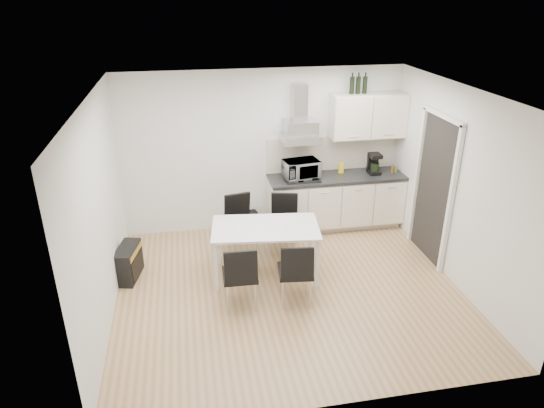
% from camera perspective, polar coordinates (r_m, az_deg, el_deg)
% --- Properties ---
extents(ground, '(4.50, 4.50, 0.00)m').
position_cam_1_polar(ground, '(6.59, 1.99, -10.03)').
color(ground, tan).
rests_on(ground, ground).
extents(wall_back, '(4.50, 0.10, 2.60)m').
position_cam_1_polar(wall_back, '(7.79, -1.02, 6.21)').
color(wall_back, silver).
rests_on(wall_back, ground).
extents(wall_front, '(4.50, 0.10, 2.60)m').
position_cam_1_polar(wall_front, '(4.27, 8.06, -10.35)').
color(wall_front, silver).
rests_on(wall_front, ground).
extents(wall_left, '(0.10, 4.00, 2.60)m').
position_cam_1_polar(wall_left, '(5.92, -19.60, -1.25)').
color(wall_left, silver).
rests_on(wall_left, ground).
extents(wall_right, '(0.10, 4.00, 2.60)m').
position_cam_1_polar(wall_right, '(6.78, 21.07, 1.74)').
color(wall_right, silver).
rests_on(wall_right, ground).
extents(ceiling, '(4.50, 4.50, 0.00)m').
position_cam_1_polar(ceiling, '(5.56, 2.38, 12.71)').
color(ceiling, white).
rests_on(ceiling, wall_back).
extents(doorway, '(0.08, 1.04, 2.10)m').
position_cam_1_polar(doorway, '(7.29, 18.38, 1.54)').
color(doorway, white).
rests_on(doorway, ground).
extents(kitchenette, '(2.22, 0.64, 2.52)m').
position_cam_1_polar(kitchenette, '(7.98, 7.74, 2.84)').
color(kitchenette, beige).
rests_on(kitchenette, ground).
extents(dining_table, '(1.52, 0.99, 0.75)m').
position_cam_1_polar(dining_table, '(6.57, -0.78, -3.31)').
color(dining_table, white).
rests_on(dining_table, ground).
extents(chair_far_left, '(0.53, 0.58, 0.88)m').
position_cam_1_polar(chair_far_left, '(7.29, -3.60, -2.46)').
color(chair_far_left, black).
rests_on(chair_far_left, ground).
extents(chair_far_right, '(0.55, 0.59, 0.88)m').
position_cam_1_polar(chair_far_right, '(7.29, 1.40, -2.44)').
color(chair_far_right, black).
rests_on(chair_far_right, ground).
extents(chair_near_left, '(0.46, 0.51, 0.88)m').
position_cam_1_polar(chair_near_left, '(6.07, -3.80, -8.40)').
color(chair_near_left, black).
rests_on(chair_near_left, ground).
extents(chair_near_right, '(0.49, 0.55, 0.88)m').
position_cam_1_polar(chair_near_right, '(6.14, 2.74, -7.98)').
color(chair_near_right, black).
rests_on(chair_near_right, ground).
extents(guitar_amp, '(0.36, 0.61, 0.47)m').
position_cam_1_polar(guitar_amp, '(7.00, -16.52, -6.60)').
color(guitar_amp, black).
rests_on(guitar_amp, ground).
extents(floor_speaker, '(0.21, 0.19, 0.30)m').
position_cam_1_polar(floor_speaker, '(8.10, -2.42, -1.86)').
color(floor_speaker, black).
rests_on(floor_speaker, ground).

